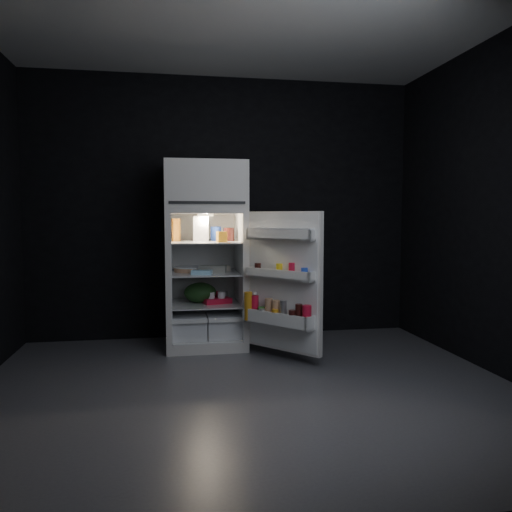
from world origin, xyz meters
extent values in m
cube|color=#545459|center=(0.00, 0.00, 0.00)|extent=(4.00, 3.40, 0.00)
cube|color=silver|center=(0.00, 0.00, 2.70)|extent=(4.00, 3.40, 0.00)
cube|color=black|center=(0.00, 1.70, 1.35)|extent=(4.00, 0.00, 2.70)
cube|color=black|center=(0.00, -1.70, 1.35)|extent=(4.00, 0.00, 2.70)
cube|color=black|center=(2.00, 0.00, 1.35)|extent=(0.00, 3.40, 2.70)
cube|color=white|center=(-0.23, 1.30, 0.05)|extent=(0.76, 0.70, 0.10)
cube|color=white|center=(-0.58, 1.30, 0.70)|extent=(0.05, 0.70, 1.20)
cube|color=white|center=(0.13, 1.30, 0.70)|extent=(0.05, 0.70, 1.20)
cube|color=white|center=(-0.23, 1.62, 0.70)|extent=(0.66, 0.05, 1.20)
cube|color=white|center=(-0.23, 1.30, 1.33)|extent=(0.76, 0.70, 0.06)
cube|color=white|center=(-0.23, 1.30, 1.57)|extent=(0.76, 0.70, 0.42)
cube|color=black|center=(-0.23, 0.95, 1.39)|extent=(0.68, 0.01, 0.02)
cube|color=white|center=(-0.55, 1.28, 0.70)|extent=(0.01, 0.65, 1.20)
cube|color=white|center=(0.10, 1.28, 0.70)|extent=(0.01, 0.65, 1.20)
cube|color=white|center=(-0.23, 1.28, 1.30)|extent=(0.66, 0.65, 0.01)
cube|color=white|center=(-0.23, 1.28, 0.10)|extent=(0.66, 0.65, 0.01)
cube|color=white|center=(-0.23, 1.28, 1.02)|extent=(0.65, 0.63, 0.01)
cube|color=white|center=(-0.23, 1.28, 0.72)|extent=(0.65, 0.63, 0.01)
cube|color=white|center=(-0.23, 1.28, 0.42)|extent=(0.65, 0.63, 0.01)
cube|color=white|center=(-0.39, 1.30, 0.22)|extent=(0.32, 0.59, 0.22)
cube|color=white|center=(-0.06, 1.30, 0.22)|extent=(0.32, 0.59, 0.22)
cube|color=white|center=(-0.39, 0.97, 0.31)|extent=(0.32, 0.02, 0.03)
cube|color=white|center=(-0.06, 0.97, 0.31)|extent=(0.32, 0.02, 0.03)
cube|color=#FFE5B2|center=(-0.23, 1.23, 1.28)|extent=(0.14, 0.14, 0.02)
cube|color=white|center=(0.42, 0.68, 0.70)|extent=(0.53, 0.61, 1.22)
cube|color=white|center=(0.40, 0.66, 0.70)|extent=(0.47, 0.55, 1.18)
cube|color=white|center=(0.37, 0.63, 1.07)|extent=(0.51, 0.57, 0.02)
cube|color=white|center=(0.34, 0.61, 1.11)|extent=(0.46, 0.53, 0.10)
cube|color=white|center=(0.58, 0.38, 1.11)|extent=(0.08, 0.07, 0.10)
cube|color=white|center=(0.15, 0.88, 1.11)|extent=(0.08, 0.07, 0.10)
cube|color=white|center=(0.36, 0.63, 0.73)|extent=(0.52, 0.58, 0.02)
cube|color=white|center=(0.33, 0.60, 0.77)|extent=(0.46, 0.53, 0.09)
cube|color=white|center=(0.58, 0.38, 0.77)|extent=(0.09, 0.08, 0.09)
cube|color=white|center=(0.15, 0.88, 0.77)|extent=(0.09, 0.08, 0.09)
cube|color=white|center=(0.35, 0.62, 0.33)|extent=(0.55, 0.61, 0.02)
cube|color=white|center=(0.30, 0.58, 0.38)|extent=(0.46, 0.53, 0.13)
cube|color=white|center=(0.56, 0.37, 0.38)|extent=(0.12, 0.11, 0.13)
cube|color=white|center=(0.13, 0.87, 0.38)|extent=(0.12, 0.11, 0.13)
cube|color=white|center=(0.37, 0.63, 1.16)|extent=(0.50, 0.56, 0.02)
cylinder|color=silver|center=(0.39, 0.60, 1.12)|extent=(0.08, 0.08, 0.08)
cylinder|color=#2245B8|center=(0.53, 0.43, 0.79)|extent=(0.08, 0.08, 0.10)
cylinder|color=red|center=(0.45, 0.53, 0.81)|extent=(0.07, 0.07, 0.13)
cylinder|color=yellow|center=(0.36, 0.63, 0.80)|extent=(0.08, 0.08, 0.12)
cylinder|color=black|center=(0.21, 0.81, 0.80)|extent=(0.08, 0.08, 0.11)
cylinder|color=red|center=(0.54, 0.39, 0.44)|extent=(0.11, 0.11, 0.20)
cylinder|color=black|center=(0.49, 0.45, 0.44)|extent=(0.08, 0.08, 0.20)
cylinder|color=silver|center=(0.39, 0.57, 0.45)|extent=(0.09, 0.09, 0.21)
cylinder|color=tan|center=(0.33, 0.63, 0.44)|extent=(0.10, 0.10, 0.20)
cylinder|color=tan|center=(0.28, 0.69, 0.45)|extent=(0.10, 0.10, 0.21)
cylinder|color=#338C33|center=(0.23, 0.75, 0.40)|extent=(0.09, 0.09, 0.13)
cylinder|color=red|center=(0.18, 0.81, 0.45)|extent=(0.10, 0.10, 0.22)
cylinder|color=black|center=(0.43, 0.45, 0.41)|extent=(0.08, 0.08, 0.15)
cylinder|color=orange|center=(0.32, 0.59, 0.41)|extent=(0.08, 0.08, 0.13)
cylinder|color=silver|center=(0.22, 0.70, 0.40)|extent=(0.08, 0.08, 0.12)
cylinder|color=orange|center=(0.12, 0.82, 0.47)|extent=(0.10, 0.10, 0.25)
cylinder|color=white|center=(0.18, 0.81, 0.58)|extent=(0.05, 0.05, 0.02)
cube|color=white|center=(-0.27, 1.30, 1.15)|extent=(0.15, 0.15, 0.24)
cylinder|color=#2245B8|center=(-0.12, 1.37, 1.10)|extent=(0.13, 0.13, 0.14)
cylinder|color=black|center=(0.00, 1.30, 1.09)|extent=(0.13, 0.13, 0.13)
cylinder|color=orange|center=(-0.50, 1.33, 1.14)|extent=(0.10, 0.10, 0.22)
cube|color=orange|center=(-0.09, 1.09, 1.08)|extent=(0.10, 0.09, 0.10)
cube|color=gray|center=(-0.16, 1.21, 0.76)|extent=(0.27, 0.17, 0.07)
cylinder|color=tan|center=(-0.37, 1.37, 0.75)|extent=(0.41, 0.41, 0.04)
cube|color=#96CEE9|center=(-0.27, 1.11, 0.75)|extent=(0.21, 0.14, 0.04)
cube|color=beige|center=(-0.05, 1.39, 0.75)|extent=(0.15, 0.13, 0.05)
ellipsoid|color=#193815|center=(-0.28, 1.31, 0.52)|extent=(0.38, 0.35, 0.20)
cube|color=red|center=(-0.12, 1.23, 0.45)|extent=(0.29, 0.20, 0.05)
cylinder|color=red|center=(-0.11, 1.41, 0.47)|extent=(0.07, 0.07, 0.09)
cylinder|color=silver|center=(-0.03, 1.41, 0.47)|extent=(0.09, 0.09, 0.09)
camera|label=1|loc=(-0.56, -3.54, 1.27)|focal=35.00mm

